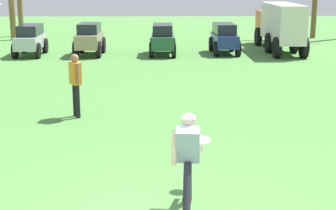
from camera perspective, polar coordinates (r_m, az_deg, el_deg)
name	(u,v)px	position (r m, az deg, el deg)	size (l,w,h in m)	color
frisbee_thrower	(188,156)	(7.53, 2.23, -5.66)	(0.54, 1.07, 1.43)	#23232D
frisbee_in_flight	(203,140)	(8.31, 3.86, -3.93)	(0.30, 0.30, 0.07)	white
teammate_near_sideline	(75,79)	(12.64, -10.22, 2.81)	(0.34, 0.46, 1.56)	black
parked_car_slot_a	(30,39)	(23.50, -15.03, 7.07)	(1.20, 2.42, 1.34)	#B7BABF
parked_car_slot_b	(90,38)	(23.06, -8.69, 7.31)	(1.20, 2.37, 1.40)	#998466
parked_car_slot_c	(163,39)	(22.91, -0.60, 7.38)	(1.17, 2.41, 1.34)	#235133
parked_car_slot_d	(224,38)	(23.45, 6.26, 7.45)	(1.20, 2.42, 1.34)	navy
box_truck	(279,24)	(24.65, 12.25, 8.72)	(1.41, 5.90, 2.20)	#CC4C19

